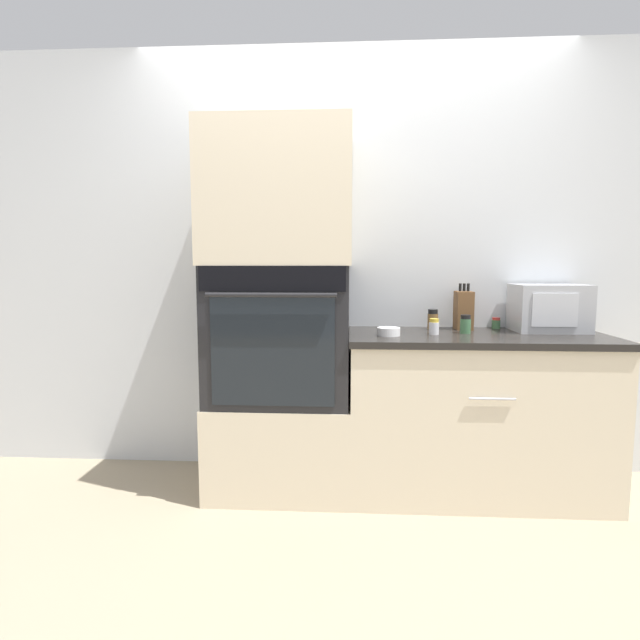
{
  "coord_description": "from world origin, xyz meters",
  "views": [
    {
      "loc": [
        -0.01,
        -2.38,
        1.24
      ],
      "look_at": [
        -0.16,
        0.21,
        0.95
      ],
      "focal_mm": 28.0,
      "sensor_mm": 36.0,
      "label": 1
    }
  ],
  "objects_px": {
    "microwave": "(549,308)",
    "condiment_jar_near": "(496,323)",
    "condiment_jar_far": "(433,320)",
    "knife_block": "(463,310)",
    "bowl": "(389,332)",
    "condiment_jar_mid": "(434,327)",
    "wall_oven": "(281,333)",
    "condiment_jar_back": "(465,324)"
  },
  "relations": [
    {
      "from": "microwave",
      "to": "wall_oven",
      "type": "bearing_deg",
      "value": -174.16
    },
    {
      "from": "knife_block",
      "to": "bowl",
      "type": "xyz_separation_m",
      "value": [
        -0.45,
        -0.28,
        -0.09
      ]
    },
    {
      "from": "condiment_jar_mid",
      "to": "condiment_jar_far",
      "type": "bearing_deg",
      "value": 82.66
    },
    {
      "from": "bowl",
      "to": "condiment_jar_mid",
      "type": "bearing_deg",
      "value": 13.04
    },
    {
      "from": "wall_oven",
      "to": "bowl",
      "type": "xyz_separation_m",
      "value": [
        0.58,
        -0.08,
        0.02
      ]
    },
    {
      "from": "microwave",
      "to": "knife_block",
      "type": "bearing_deg",
      "value": 173.39
    },
    {
      "from": "bowl",
      "to": "condiment_jar_near",
      "type": "bearing_deg",
      "value": 27.3
    },
    {
      "from": "knife_block",
      "to": "condiment_jar_mid",
      "type": "xyz_separation_m",
      "value": [
        -0.2,
        -0.23,
        -0.07
      ]
    },
    {
      "from": "wall_oven",
      "to": "microwave",
      "type": "xyz_separation_m",
      "value": [
        1.48,
        0.15,
        0.13
      ]
    },
    {
      "from": "knife_block",
      "to": "condiment_jar_near",
      "type": "relative_size",
      "value": 4.13
    },
    {
      "from": "condiment_jar_near",
      "to": "condiment_jar_mid",
      "type": "height_order",
      "value": "condiment_jar_mid"
    },
    {
      "from": "condiment_jar_mid",
      "to": "condiment_jar_far",
      "type": "relative_size",
      "value": 0.73
    },
    {
      "from": "condiment_jar_back",
      "to": "condiment_jar_near",
      "type": "bearing_deg",
      "value": 44.47
    },
    {
      "from": "microwave",
      "to": "condiment_jar_far",
      "type": "bearing_deg",
      "value": 176.79
    },
    {
      "from": "wall_oven",
      "to": "condiment_jar_back",
      "type": "relative_size",
      "value": 7.4
    },
    {
      "from": "knife_block",
      "to": "condiment_jar_back",
      "type": "height_order",
      "value": "knife_block"
    },
    {
      "from": "wall_oven",
      "to": "condiment_jar_far",
      "type": "distance_m",
      "value": 0.87
    },
    {
      "from": "microwave",
      "to": "condiment_jar_near",
      "type": "height_order",
      "value": "microwave"
    },
    {
      "from": "wall_oven",
      "to": "knife_block",
      "type": "xyz_separation_m",
      "value": [
        1.03,
        0.2,
        0.11
      ]
    },
    {
      "from": "condiment_jar_near",
      "to": "knife_block",
      "type": "bearing_deg",
      "value": -165.7
    },
    {
      "from": "knife_block",
      "to": "condiment_jar_near",
      "type": "height_order",
      "value": "knife_block"
    },
    {
      "from": "condiment_jar_near",
      "to": "condiment_jar_back",
      "type": "distance_m",
      "value": 0.32
    },
    {
      "from": "bowl",
      "to": "knife_block",
      "type": "bearing_deg",
      "value": 32.35
    },
    {
      "from": "condiment_jar_near",
      "to": "condiment_jar_far",
      "type": "height_order",
      "value": "condiment_jar_far"
    },
    {
      "from": "wall_oven",
      "to": "condiment_jar_near",
      "type": "height_order",
      "value": "wall_oven"
    },
    {
      "from": "bowl",
      "to": "condiment_jar_far",
      "type": "distance_m",
      "value": 0.38
    },
    {
      "from": "wall_oven",
      "to": "bowl",
      "type": "distance_m",
      "value": 0.59
    },
    {
      "from": "condiment_jar_far",
      "to": "microwave",
      "type": "bearing_deg",
      "value": -3.21
    },
    {
      "from": "wall_oven",
      "to": "condiment_jar_mid",
      "type": "bearing_deg",
      "value": -1.53
    },
    {
      "from": "bowl",
      "to": "condiment_jar_far",
      "type": "bearing_deg",
      "value": 44.42
    },
    {
      "from": "wall_oven",
      "to": "condiment_jar_back",
      "type": "distance_m",
      "value": 1.0
    },
    {
      "from": "condiment_jar_mid",
      "to": "condiment_jar_near",
      "type": "bearing_deg",
      "value": 34.55
    },
    {
      "from": "knife_block",
      "to": "condiment_jar_near",
      "type": "bearing_deg",
      "value": 14.3
    },
    {
      "from": "wall_oven",
      "to": "bowl",
      "type": "height_order",
      "value": "wall_oven"
    },
    {
      "from": "knife_block",
      "to": "condiment_jar_mid",
      "type": "bearing_deg",
      "value": -131.84
    },
    {
      "from": "wall_oven",
      "to": "condiment_jar_back",
      "type": "bearing_deg",
      "value": 1.92
    },
    {
      "from": "condiment_jar_far",
      "to": "condiment_jar_back",
      "type": "xyz_separation_m",
      "value": [
        0.15,
        -0.15,
        -0.01
      ]
    },
    {
      "from": "condiment_jar_near",
      "to": "condiment_jar_far",
      "type": "relative_size",
      "value": 0.55
    },
    {
      "from": "knife_block",
      "to": "wall_oven",
      "type": "bearing_deg",
      "value": -168.74
    },
    {
      "from": "knife_block",
      "to": "condiment_jar_mid",
      "type": "relative_size",
      "value": 3.11
    },
    {
      "from": "condiment_jar_back",
      "to": "condiment_jar_mid",
      "type": "bearing_deg",
      "value": -162.57
    },
    {
      "from": "microwave",
      "to": "condiment_jar_mid",
      "type": "distance_m",
      "value": 0.69
    }
  ]
}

